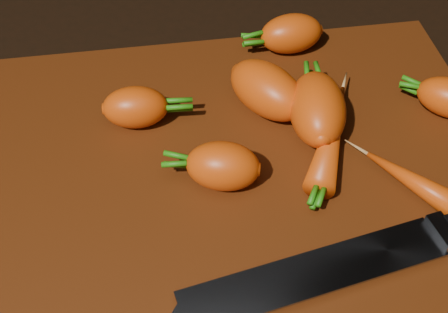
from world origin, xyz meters
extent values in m
cube|color=black|center=(0.00, 0.00, -0.01)|extent=(2.00, 2.00, 0.01)
cube|color=#4D1F08|center=(0.00, 0.00, 0.01)|extent=(0.50, 0.40, 0.01)
ellipsoid|color=#C94109|center=(0.00, 0.00, 0.03)|extent=(0.07, 0.06, 0.04)
ellipsoid|color=#C94109|center=(0.05, 0.08, 0.04)|extent=(0.09, 0.10, 0.05)
ellipsoid|color=#C94109|center=(0.09, 0.05, 0.04)|extent=(0.06, 0.09, 0.05)
ellipsoid|color=#C94109|center=(0.10, 0.17, 0.03)|extent=(0.07, 0.05, 0.04)
ellipsoid|color=#C94109|center=(-0.07, 0.08, 0.03)|extent=(0.06, 0.04, 0.04)
ellipsoid|color=#C94109|center=(0.10, 0.03, 0.03)|extent=(0.08, 0.13, 0.03)
ellipsoid|color=#C94109|center=(0.16, -0.04, 0.03)|extent=(0.09, 0.10, 0.03)
cube|color=gray|center=(0.06, -0.11, 0.02)|extent=(0.02, 0.03, 0.02)
cube|color=black|center=(0.12, -0.10, 0.02)|extent=(0.12, 0.04, 0.02)
cylinder|color=#B2B2B7|center=(0.10, -0.10, 0.03)|extent=(0.01, 0.01, 0.00)
camera|label=1|loc=(-0.06, -0.35, 0.42)|focal=50.00mm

